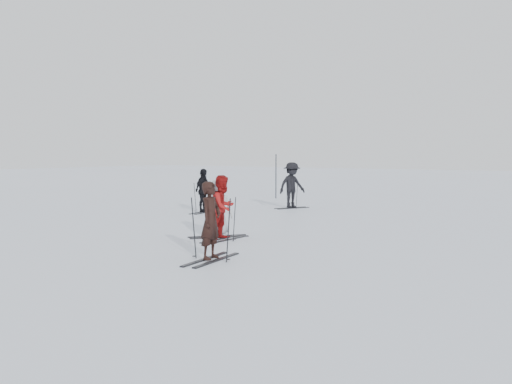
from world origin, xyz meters
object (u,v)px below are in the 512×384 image
(skier_red, at_px, (223,208))
(skier_uphill_left, at_px, (203,191))
(skier_near_dark, at_px, (211,222))
(skier_uphill_far, at_px, (292,186))
(skier_grey, at_px, (218,209))
(piste_marker, at_px, (276,176))

(skier_red, relative_size, skier_uphill_left, 1.02)
(skier_near_dark, distance_m, skier_red, 2.75)
(skier_red, height_order, skier_uphill_far, skier_uphill_far)
(skier_red, bearing_deg, skier_grey, 50.70)
(skier_near_dark, xyz_separation_m, skier_grey, (-1.88, 2.66, -0.05))
(skier_uphill_far, relative_size, piste_marker, 0.84)
(skier_uphill_left, relative_size, piste_marker, 0.75)
(skier_grey, xyz_separation_m, skier_uphill_far, (-2.35, 7.82, 0.15))
(skier_uphill_left, bearing_deg, skier_red, -144.70)
(skier_uphill_far, xyz_separation_m, piste_marker, (-3.15, 3.81, 0.17))
(skier_grey, bearing_deg, piste_marker, 63.58)
(skier_red, xyz_separation_m, skier_grey, (-0.42, 0.33, -0.06))
(skier_grey, bearing_deg, skier_red, -90.20)
(skier_red, relative_size, piste_marker, 0.76)
(skier_grey, height_order, skier_uphill_far, skier_uphill_far)
(skier_red, bearing_deg, skier_uphill_left, 42.94)
(skier_uphill_left, xyz_separation_m, piste_marker, (-1.25, 7.08, 0.27))
(piste_marker, bearing_deg, skier_uphill_left, -80.03)
(skier_uphill_left, bearing_deg, piste_marker, 1.52)
(skier_uphill_far, bearing_deg, skier_grey, -138.31)
(skier_near_dark, height_order, skier_grey, skier_near_dark)
(skier_near_dark, bearing_deg, piste_marker, 18.75)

